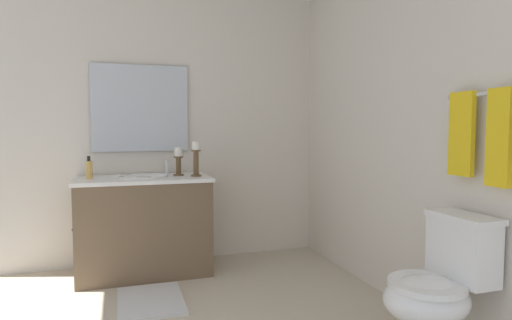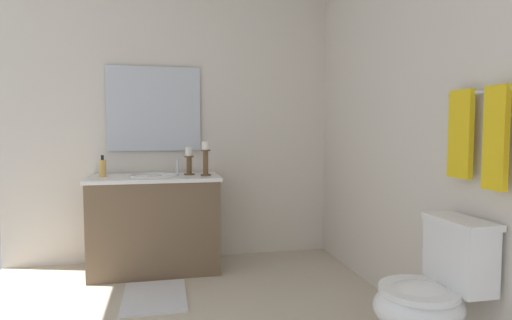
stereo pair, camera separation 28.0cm
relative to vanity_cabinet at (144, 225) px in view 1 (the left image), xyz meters
The scene contains 13 objects.
wall_back 2.15m from the vanity_cabinet, 56.01° to the left, with size 2.87×0.04×2.45m, color silver.
wall_left 0.90m from the vanity_cabinet, 151.69° to the left, with size 0.04×2.95×2.45m, color silver.
vanity_cabinet is the anchor object (origin of this frame).
sink_basin 0.36m from the vanity_cabinet, 90.00° to the left, with size 0.40×0.40×0.24m.
mirror 1.02m from the vanity_cabinet, behind, with size 0.02×0.82×0.75m, color silver.
candle_holder_tall 0.70m from the vanity_cabinet, 80.39° to the left, with size 0.09×0.09×0.29m.
candle_holder_short 0.60m from the vanity_cabinet, 96.35° to the left, with size 0.09×0.09×0.24m.
soap_bottle 0.63m from the vanity_cabinet, 92.42° to the right, with size 0.06×0.06×0.18m.
toilet 2.29m from the vanity_cabinet, 36.69° to the left, with size 0.39×0.54×0.75m.
towel_bar 2.72m from the vanity_cabinet, 38.65° to the left, with size 0.02×0.02×0.72m, color silver.
towel_near_vanity 2.47m from the vanity_cabinet, 41.95° to the left, with size 0.16×0.03×0.45m, color yellow.
towel_center 2.64m from the vanity_cabinet, 38.34° to the left, with size 0.13×0.03×0.48m, color yellow.
bath_mat 0.74m from the vanity_cabinet, ahead, with size 0.60×0.44×0.02m, color silver.
Camera 1 is at (2.48, -0.37, 1.19)m, focal length 29.95 mm.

